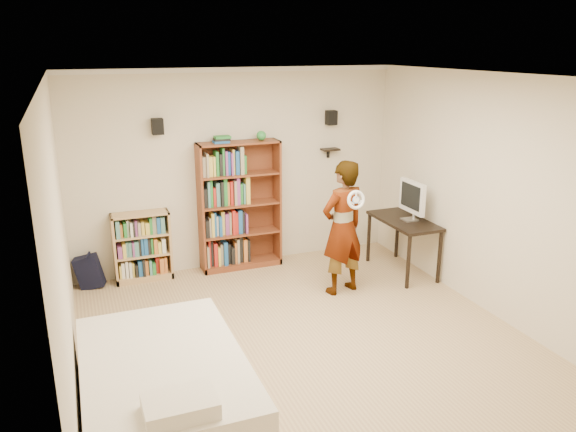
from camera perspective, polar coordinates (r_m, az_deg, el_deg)
name	(u,v)px	position (r m, az deg, el deg)	size (l,w,h in m)	color
ground	(309,345)	(5.96, 2.19, -12.95)	(4.50, 5.00, 0.01)	tan
room_shell	(312,179)	(5.31, 2.41, 3.76)	(4.52, 5.02, 2.71)	beige
crown_molding	(313,80)	(5.17, 2.53, 13.60)	(4.50, 5.00, 0.06)	silver
speaker_left	(157,126)	(7.27, -13.12, 8.85)	(0.14, 0.12, 0.20)	black
speaker_right	(331,118)	(7.97, 4.42, 9.93)	(0.14, 0.12, 0.20)	black
wall_shelf	(330,149)	(8.05, 4.32, 6.76)	(0.25, 0.16, 0.03)	black
tall_bookshelf	(240,206)	(7.65, -4.92, 1.03)	(1.11, 0.32, 1.75)	brown
low_bookshelf	(142,247)	(7.56, -14.59, -3.03)	(0.73, 0.27, 0.91)	tan
computer_desk	(402,246)	(7.76, 11.55, -2.97)	(0.55, 1.09, 0.74)	black
imac	(411,201)	(7.55, 12.35, 1.51)	(0.11, 0.53, 0.53)	white
daybed	(164,378)	(5.00, -12.48, -15.74)	(1.33, 2.05, 0.61)	silver
person	(343,228)	(6.87, 5.58, -1.21)	(0.61, 0.40, 1.68)	black
wii_wheel	(356,200)	(6.48, 6.93, 1.64)	(0.22, 0.22, 0.04)	white
navy_bag	(89,271)	(7.59, -19.55, -5.32)	(0.33, 0.21, 0.44)	black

